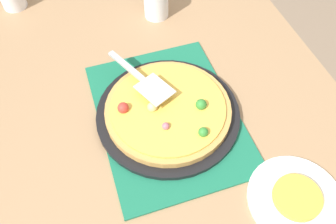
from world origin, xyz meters
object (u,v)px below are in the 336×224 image
(cup_corner, at_px, (156,0))
(served_slice_right, at_px, (297,197))
(pizza_pan, at_px, (168,114))
(pizza, at_px, (168,109))
(pizza_server, at_px, (143,79))
(plate_far_right, at_px, (296,199))

(cup_corner, bearing_deg, served_slice_right, -171.58)
(pizza_pan, height_order, pizza, pizza)
(pizza_pan, distance_m, served_slice_right, 0.37)
(pizza_pan, relative_size, pizza_server, 1.68)
(plate_far_right, relative_size, cup_corner, 1.83)
(cup_corner, bearing_deg, plate_far_right, -171.58)
(pizza, bearing_deg, cup_corner, -13.05)
(pizza_pan, distance_m, pizza_server, 0.11)
(pizza_server, bearing_deg, pizza_pan, -154.72)
(pizza_pan, height_order, cup_corner, cup_corner)
(pizza, height_order, served_slice_right, pizza)
(cup_corner, bearing_deg, pizza_server, 157.10)
(plate_far_right, bearing_deg, served_slice_right, 0.00)
(pizza_pan, height_order, pizza_server, pizza_server)
(pizza_pan, xyz_separation_m, plate_far_right, (-0.31, -0.20, -0.01))
(pizza, distance_m, plate_far_right, 0.38)
(cup_corner, bearing_deg, pizza, 166.95)
(served_slice_right, bearing_deg, pizza_pan, 32.80)
(pizza, distance_m, cup_corner, 0.42)
(served_slice_right, xyz_separation_m, pizza_server, (0.40, 0.24, 0.05))
(cup_corner, distance_m, pizza_server, 0.35)
(pizza_pan, height_order, plate_far_right, pizza_pan)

